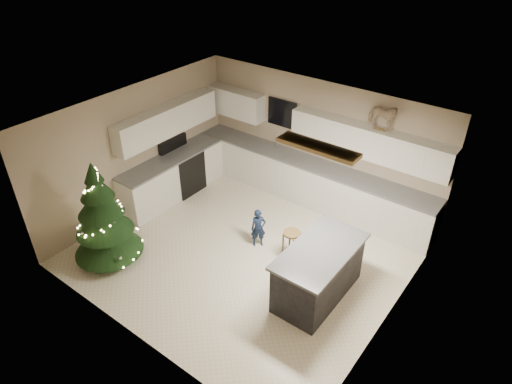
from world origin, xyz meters
TOP-DOWN VIEW (x-y plane):
  - ground_plane at (0.00, 0.00)m, footprint 5.50×5.50m
  - room_shell at (0.02, 0.00)m, footprint 5.52×5.02m
  - cabinetry at (-0.91, 1.65)m, footprint 5.50×3.20m
  - island at (1.61, -0.12)m, footprint 0.90×1.70m
  - bar_stool at (0.78, 0.37)m, footprint 0.31×0.31m
  - christmas_tree at (-1.85, -1.60)m, footprint 1.26×1.21m
  - toddler at (0.07, 0.33)m, footprint 0.33×0.33m
  - rocking_horse at (1.34, 2.33)m, footprint 0.59×0.29m

SIDE VIEW (x-z plane):
  - ground_plane at x=0.00m, z-range 0.00..0.00m
  - toddler at x=0.07m, z-range 0.00..0.78m
  - bar_stool at x=0.78m, z-range 0.15..0.75m
  - island at x=1.61m, z-range 0.00..0.95m
  - cabinetry at x=-0.91m, z-range -0.24..1.76m
  - christmas_tree at x=-1.85m, z-range -0.18..1.83m
  - room_shell at x=0.02m, z-range 0.44..3.05m
  - rocking_horse at x=1.34m, z-range 2.01..2.52m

